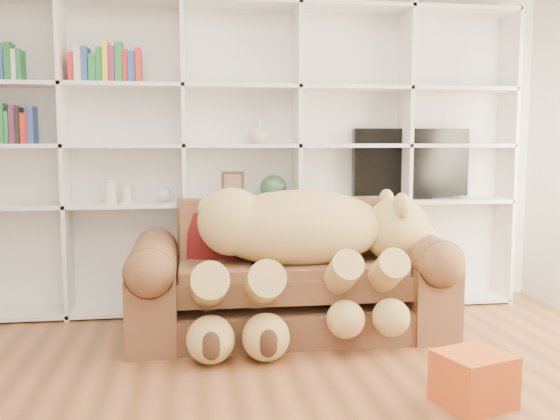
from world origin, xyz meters
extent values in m
cube|color=silver|center=(0.00, 2.50, 1.35)|extent=(5.00, 0.02, 2.70)
cube|color=white|center=(0.00, 2.46, 1.20)|extent=(4.40, 0.03, 2.40)
cube|color=white|center=(-1.32, 2.30, 1.20)|extent=(0.03, 0.35, 2.40)
cube|color=white|center=(-0.44, 2.30, 1.20)|extent=(0.03, 0.35, 2.40)
cube|color=white|center=(0.44, 2.30, 1.20)|extent=(0.03, 0.35, 2.40)
cube|color=white|center=(1.32, 2.30, 1.20)|extent=(0.03, 0.35, 2.40)
cube|color=white|center=(2.20, 2.30, 1.20)|extent=(0.03, 0.35, 2.40)
cube|color=white|center=(0.00, 2.30, 0.03)|extent=(4.40, 0.35, 0.03)
cube|color=white|center=(0.00, 2.30, 0.85)|extent=(4.40, 0.35, 0.03)
cube|color=white|center=(0.00, 2.30, 1.30)|extent=(4.40, 0.35, 0.03)
cube|color=white|center=(0.00, 2.30, 1.75)|extent=(4.40, 0.35, 0.03)
cube|color=white|center=(0.00, 2.30, 2.37)|extent=(4.40, 0.35, 0.03)
cube|color=brown|center=(0.27, 1.64, 0.11)|extent=(2.07, 0.84, 0.22)
cube|color=brown|center=(0.27, 1.62, 0.43)|extent=(1.54, 0.69, 0.30)
cube|color=brown|center=(0.27, 2.01, 0.64)|extent=(1.54, 0.20, 0.54)
cube|color=brown|center=(-0.65, 1.64, 0.27)|extent=(0.32, 0.94, 0.54)
cube|color=brown|center=(1.20, 1.64, 0.27)|extent=(0.32, 0.94, 0.54)
cylinder|color=brown|center=(-0.65, 1.64, 0.54)|extent=(0.32, 0.89, 0.32)
cylinder|color=brown|center=(1.20, 1.64, 0.54)|extent=(0.32, 0.89, 0.32)
ellipsoid|color=tan|center=(0.33, 1.59, 0.75)|extent=(1.21, 0.58, 0.52)
sphere|color=tan|center=(-0.13, 1.59, 0.80)|extent=(0.46, 0.46, 0.46)
sphere|color=tan|center=(1.02, 1.59, 0.71)|extent=(0.46, 0.46, 0.46)
sphere|color=beige|center=(1.20, 1.59, 0.65)|extent=(0.23, 0.23, 0.23)
sphere|color=#3B2515|center=(1.29, 1.59, 0.64)|extent=(0.07, 0.07, 0.07)
ellipsoid|color=tan|center=(1.00, 1.43, 0.90)|extent=(0.11, 0.18, 0.18)
ellipsoid|color=tan|center=(1.00, 1.75, 0.90)|extent=(0.11, 0.18, 0.18)
sphere|color=tan|center=(-0.27, 1.59, 0.89)|extent=(0.16, 0.16, 0.16)
cylinder|color=tan|center=(0.54, 1.28, 0.46)|extent=(0.20, 0.56, 0.41)
cylinder|color=tan|center=(0.83, 1.28, 0.46)|extent=(0.20, 0.56, 0.41)
cylinder|color=tan|center=(-0.29, 1.28, 0.42)|extent=(0.23, 0.64, 0.47)
cylinder|color=tan|center=(0.04, 1.28, 0.42)|extent=(0.23, 0.64, 0.47)
sphere|color=tan|center=(0.54, 1.10, 0.23)|extent=(0.24, 0.24, 0.24)
sphere|color=tan|center=(0.83, 1.10, 0.23)|extent=(0.24, 0.24, 0.24)
sphere|color=tan|center=(-0.29, 1.10, 0.15)|extent=(0.29, 0.29, 0.29)
sphere|color=tan|center=(0.04, 1.10, 0.15)|extent=(0.29, 0.29, 0.29)
cube|color=#510D13|center=(-0.24, 1.83, 0.64)|extent=(0.40, 0.28, 0.38)
cube|color=#CC501B|center=(1.01, 0.32, 0.13)|extent=(0.41, 0.40, 0.27)
cube|color=black|center=(1.40, 2.35, 1.16)|extent=(0.97, 0.08, 0.55)
cube|color=black|center=(1.40, 2.35, 0.89)|extent=(0.32, 0.18, 0.04)
cube|color=#52301C|center=(-0.07, 2.30, 0.99)|extent=(0.18, 0.08, 0.22)
sphere|color=#2D5739|center=(0.25, 2.30, 0.97)|extent=(0.21, 0.21, 0.21)
cylinder|color=beige|center=(-1.00, 2.30, 0.96)|extent=(0.11, 0.11, 0.18)
cylinder|color=beige|center=(-0.88, 2.30, 0.93)|extent=(0.08, 0.08, 0.13)
sphere|color=silver|center=(-0.59, 2.30, 0.92)|extent=(0.11, 0.11, 0.11)
imported|color=beige|center=(0.14, 2.30, 1.40)|extent=(0.20, 0.20, 0.17)
camera|label=1|loc=(-0.41, -2.55, 1.33)|focal=40.00mm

